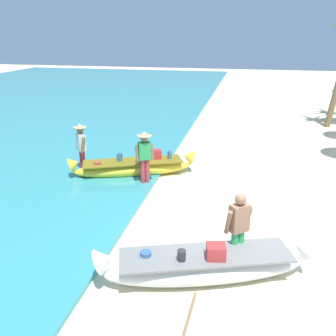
{
  "coord_description": "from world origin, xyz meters",
  "views": [
    {
      "loc": [
        0.22,
        -7.23,
        4.43
      ],
      "look_at": [
        -1.82,
        2.04,
        0.9
      ],
      "focal_mm": 39.67,
      "sensor_mm": 36.0,
      "label": 1
    }
  ],
  "objects_px": {
    "person_vendor_hatted": "(145,155)",
    "person_vendor_assistant": "(81,145)",
    "boat_white_foreground": "(205,266)",
    "boat_yellow_midground": "(133,167)",
    "person_tourist_customer": "(238,227)"
  },
  "relations": [
    {
      "from": "person_vendor_hatted",
      "to": "person_vendor_assistant",
      "type": "relative_size",
      "value": 1.01
    },
    {
      "from": "boat_white_foreground",
      "to": "boat_yellow_midground",
      "type": "height_order",
      "value": "boat_white_foreground"
    },
    {
      "from": "person_vendor_hatted",
      "to": "boat_yellow_midground",
      "type": "bearing_deg",
      "value": 131.05
    },
    {
      "from": "person_vendor_hatted",
      "to": "boat_white_foreground",
      "type": "bearing_deg",
      "value": -60.74
    },
    {
      "from": "person_vendor_hatted",
      "to": "person_vendor_assistant",
      "type": "distance_m",
      "value": 2.36
    },
    {
      "from": "boat_white_foreground",
      "to": "person_tourist_customer",
      "type": "distance_m",
      "value": 0.97
    },
    {
      "from": "boat_yellow_midground",
      "to": "person_vendor_assistant",
      "type": "relative_size",
      "value": 2.34
    },
    {
      "from": "person_vendor_assistant",
      "to": "boat_white_foreground",
      "type": "bearing_deg",
      "value": -45.76
    },
    {
      "from": "person_vendor_hatted",
      "to": "person_tourist_customer",
      "type": "xyz_separation_m",
      "value": [
        2.89,
        -3.64,
        -0.08
      ]
    },
    {
      "from": "person_tourist_customer",
      "to": "boat_yellow_midground",
      "type": "bearing_deg",
      "value": 128.88
    },
    {
      "from": "person_vendor_hatted",
      "to": "person_vendor_assistant",
      "type": "bearing_deg",
      "value": 165.84
    },
    {
      "from": "person_vendor_hatted",
      "to": "person_tourist_customer",
      "type": "relative_size",
      "value": 1.06
    },
    {
      "from": "boat_yellow_midground",
      "to": "person_tourist_customer",
      "type": "distance_m",
      "value": 5.56
    },
    {
      "from": "boat_yellow_midground",
      "to": "person_vendor_assistant",
      "type": "xyz_separation_m",
      "value": [
        -1.71,
        -0.09,
        0.67
      ]
    },
    {
      "from": "boat_yellow_midground",
      "to": "person_vendor_assistant",
      "type": "distance_m",
      "value": 1.84
    }
  ]
}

